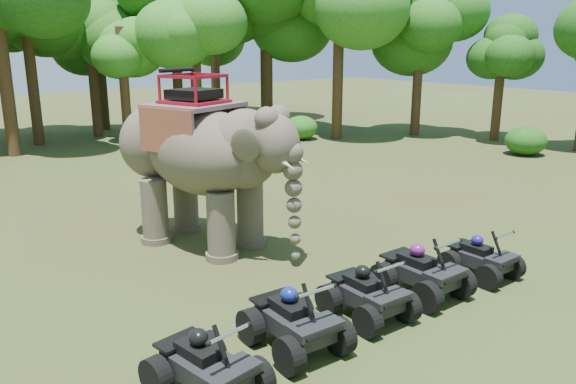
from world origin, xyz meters
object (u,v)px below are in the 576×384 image
Objects in this scene: elephant at (200,160)px; atv_1 at (295,313)px; atv_0 at (205,357)px; atv_2 at (368,287)px; atv_4 at (482,252)px; atv_3 at (423,265)px.

atv_1 is (-1.40, -5.69, -1.61)m from elephant.
atv_2 is at bearing -4.24° from atv_0.
atv_0 is 3.76m from atv_2.
atv_1 is at bearing -177.03° from atv_2.
atv_1 is 5.35m from atv_4.
atv_2 is (3.75, 0.28, -0.01)m from atv_0.
atv_3 is at bearing -5.43° from atv_0.
atv_2 is at bearing 176.86° from atv_4.
elephant is at bearing 124.01° from atv_4.
atv_1 reaches higher than atv_0.
atv_4 is at bearing -6.11° from atv_3.
atv_3 reaches higher than atv_0.
elephant reaches higher than atv_2.
atv_1 is 1.06× the size of atv_2.
atv_0 is at bearing -138.33° from elephant.
atv_3 reaches higher than atv_1.
atv_4 is (5.34, -0.18, -0.09)m from atv_1.
atv_3 is at bearing 173.67° from atv_4.
atv_0 is 0.95× the size of atv_3.
elephant is 3.15× the size of atv_2.
atv_0 is 5.42m from atv_3.
elephant is at bearing 110.64° from atv_3.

